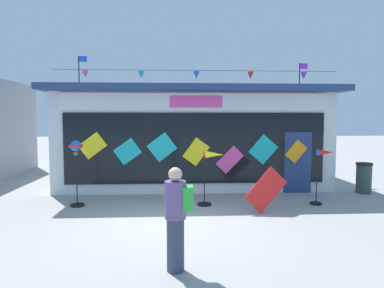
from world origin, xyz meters
name	(u,v)px	position (x,y,z in m)	size (l,w,h in m)	color
ground_plane	(167,224)	(0.00, 0.00, 0.00)	(80.00, 80.00, 0.00)	#9E9B99
kite_shop_building	(191,135)	(0.90, 5.96, 1.77)	(9.73, 6.32, 4.90)	silver
wind_spinner_far_left	(76,159)	(-2.53, 1.76, 1.34)	(0.38, 0.38, 1.84)	black
wind_spinner_left	(211,168)	(1.22, 1.67, 1.06)	(0.75, 0.39, 1.55)	black
wind_spinner_center_left	(322,166)	(4.38, 1.58, 1.11)	(0.64, 0.32, 1.59)	black
person_near_camera	(177,217)	(0.20, -2.49, 0.89)	(0.46, 0.34, 1.68)	#333D56
trash_bin	(364,178)	(6.42, 2.98, 0.51)	(0.52, 0.52, 1.00)	#2D4238
display_kite_on_ground	(266,190)	(2.57, 0.86, 0.60)	(0.61, 0.03, 1.11)	red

